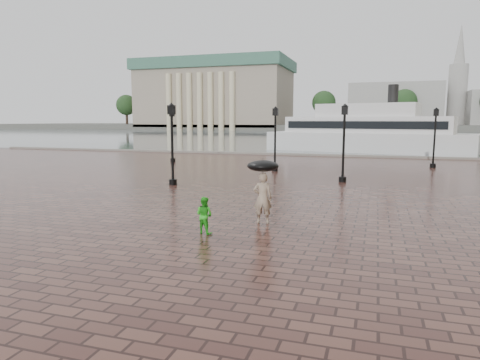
% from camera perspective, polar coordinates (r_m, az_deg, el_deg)
% --- Properties ---
extents(ground, '(300.00, 300.00, 0.00)m').
position_cam_1_polar(ground, '(12.96, -4.88, -8.14)').
color(ground, '#361D18').
rests_on(ground, ground).
extents(harbour_water, '(240.00, 240.00, 0.00)m').
position_cam_1_polar(harbour_water, '(103.66, 15.09, 5.74)').
color(harbour_water, '#4A5359').
rests_on(harbour_water, ground).
extents(quay_edge, '(80.00, 0.60, 0.30)m').
position_cam_1_polar(quay_edge, '(43.90, 11.36, 3.14)').
color(quay_edge, slate).
rests_on(quay_edge, ground).
extents(far_shore, '(300.00, 60.00, 2.00)m').
position_cam_1_polar(far_shore, '(171.57, 16.20, 6.82)').
color(far_shore, '#4C4C47').
rests_on(far_shore, ground).
extents(museum, '(57.00, 32.50, 26.00)m').
position_cam_1_polar(museum, '(167.48, -3.34, 11.51)').
color(museum, gray).
rests_on(museum, ground).
extents(far_trees, '(188.00, 8.00, 13.50)m').
position_cam_1_polar(far_trees, '(149.68, 16.08, 9.92)').
color(far_trees, '#2D2119').
rests_on(far_trees, ground).
extents(street_lamps, '(21.44, 14.44, 4.40)m').
position_cam_1_polar(street_lamps, '(29.81, 5.28, 5.52)').
color(street_lamps, black).
rests_on(street_lamps, ground).
extents(adult_pedestrian, '(0.73, 0.55, 1.79)m').
position_cam_1_polar(adult_pedestrian, '(14.94, 3.05, -2.42)').
color(adult_pedestrian, tan).
rests_on(adult_pedestrian, ground).
extents(child_pedestrian, '(0.67, 0.58, 1.19)m').
position_cam_1_polar(child_pedestrian, '(13.70, -4.78, -4.69)').
color(child_pedestrian, green).
rests_on(child_pedestrian, ground).
extents(ferry_near, '(23.22, 10.54, 7.41)m').
position_cam_1_polar(ferry_near, '(50.70, 16.52, 6.12)').
color(ferry_near, silver).
rests_on(ferry_near, ground).
extents(umbrella, '(1.10, 1.10, 1.17)m').
position_cam_1_polar(umbrella, '(14.78, 3.08, 1.89)').
color(umbrella, black).
rests_on(umbrella, ground).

